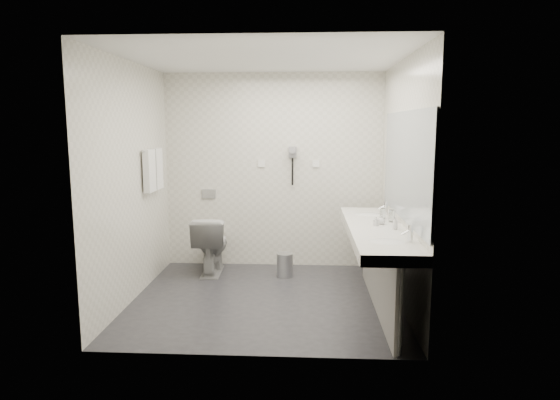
{
  "coord_description": "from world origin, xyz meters",
  "views": [
    {
      "loc": [
        0.43,
        -4.94,
        1.84
      ],
      "look_at": [
        0.15,
        0.15,
        1.05
      ],
      "focal_mm": 31.05,
      "sensor_mm": 36.0,
      "label": 1
    }
  ],
  "objects": [
    {
      "name": "soap_bottle_a",
      "position": [
        1.12,
        -0.19,
        0.9
      ],
      "size": [
        0.06,
        0.06,
        0.09
      ],
      "primitive_type": "imported",
      "rotation": [
        0.0,
        0.0,
        0.69
      ],
      "color": "silver",
      "rests_on": "vanity_counter"
    },
    {
      "name": "vanity_counter",
      "position": [
        1.12,
        -0.2,
        0.8
      ],
      "size": [
        0.55,
        2.2,
        0.1
      ],
      "primitive_type": "cube",
      "color": "white",
      "rests_on": "floor"
    },
    {
      "name": "floor",
      "position": [
        0.0,
        0.0,
        0.0
      ],
      "size": [
        2.8,
        2.8,
        0.0
      ],
      "primitive_type": "plane",
      "color": "#29282E",
      "rests_on": "ground"
    },
    {
      "name": "basin_near",
      "position": [
        1.12,
        -0.85,
        0.83
      ],
      "size": [
        0.4,
        0.31,
        0.05
      ],
      "primitive_type": "ellipsoid",
      "color": "white",
      "rests_on": "vanity_counter"
    },
    {
      "name": "flush_plate",
      "position": [
        -0.85,
        1.29,
        0.95
      ],
      "size": [
        0.18,
        0.02,
        0.12
      ],
      "primitive_type": "cube",
      "color": "#B2B5BA",
      "rests_on": "wall_back"
    },
    {
      "name": "toilet",
      "position": [
        -0.76,
        0.9,
        0.36
      ],
      "size": [
        0.43,
        0.73,
        0.72
      ],
      "primitive_type": "imported",
      "rotation": [
        0.0,
        0.0,
        3.17
      ],
      "color": "white",
      "rests_on": "floor"
    },
    {
      "name": "glass_right",
      "position": [
        1.25,
        0.2,
        0.91
      ],
      "size": [
        0.07,
        0.07,
        0.11
      ],
      "primitive_type": "cylinder",
      "rotation": [
        0.0,
        0.0,
        -0.16
      ],
      "color": "silver",
      "rests_on": "vanity_counter"
    },
    {
      "name": "vanity_post_far",
      "position": [
        1.18,
        0.84,
        0.38
      ],
      "size": [
        0.06,
        0.06,
        0.75
      ],
      "primitive_type": "cylinder",
      "color": "silver",
      "rests_on": "floor"
    },
    {
      "name": "faucet_far",
      "position": [
        1.32,
        0.45,
        0.92
      ],
      "size": [
        0.04,
        0.04,
        0.15
      ],
      "primitive_type": "cylinder",
      "color": "silver",
      "rests_on": "vanity_counter"
    },
    {
      "name": "glass_left",
      "position": [
        1.32,
        0.04,
        0.91
      ],
      "size": [
        0.08,
        0.08,
        0.12
      ],
      "primitive_type": "cylinder",
      "rotation": [
        0.0,
        0.0,
        0.16
      ],
      "color": "silver",
      "rests_on": "vanity_counter"
    },
    {
      "name": "dryer_cord",
      "position": [
        0.25,
        1.26,
        1.25
      ],
      "size": [
        0.02,
        0.02,
        0.35
      ],
      "primitive_type": "cylinder",
      "color": "black",
      "rests_on": "dryer_cradle"
    },
    {
      "name": "towel_far",
      "position": [
        -1.34,
        0.69,
        1.33
      ],
      "size": [
        0.07,
        0.24,
        0.48
      ],
      "primitive_type": "cube",
      "color": "white",
      "rests_on": "towel_rail"
    },
    {
      "name": "pedal_bin",
      "position": [
        0.17,
        0.78,
        0.14
      ],
      "size": [
        0.25,
        0.25,
        0.28
      ],
      "primitive_type": "cylinder",
      "rotation": [
        0.0,
        0.0,
        0.28
      ],
      "color": "#B2B5BA",
      "rests_on": "floor"
    },
    {
      "name": "wall_left",
      "position": [
        -1.4,
        0.0,
        1.25
      ],
      "size": [
        0.0,
        2.6,
        2.6
      ],
      "primitive_type": "plane",
      "rotation": [
        1.57,
        0.0,
        1.57
      ],
      "color": "silver",
      "rests_on": "floor"
    },
    {
      "name": "soap_bottle_b",
      "position": [
        1.19,
        -0.11,
        0.9
      ],
      "size": [
        0.08,
        0.08,
        0.09
      ],
      "primitive_type": "imported",
      "rotation": [
        0.0,
        0.0,
        -0.16
      ],
      "color": "silver",
      "rests_on": "vanity_counter"
    },
    {
      "name": "ceiling",
      "position": [
        0.0,
        0.0,
        2.5
      ],
      "size": [
        2.8,
        2.8,
        0.0
      ],
      "primitive_type": "plane",
      "rotation": [
        3.14,
        0.0,
        0.0
      ],
      "color": "white",
      "rests_on": "wall_back"
    },
    {
      "name": "dryer_cradle",
      "position": [
        0.25,
        1.27,
        1.5
      ],
      "size": [
        0.1,
        0.04,
        0.14
      ],
      "primitive_type": "cube",
      "color": "gray",
      "rests_on": "wall_back"
    },
    {
      "name": "vanity_panel",
      "position": [
        1.15,
        -0.2,
        0.38
      ],
      "size": [
        0.03,
        2.15,
        0.75
      ],
      "primitive_type": "cube",
      "color": "gray",
      "rests_on": "floor"
    },
    {
      "name": "switch_plate_a",
      "position": [
        -0.15,
        1.29,
        1.35
      ],
      "size": [
        0.09,
        0.02,
        0.09
      ],
      "primitive_type": "cube",
      "color": "white",
      "rests_on": "wall_back"
    },
    {
      "name": "soap_bottle_c",
      "position": [
        1.28,
        -0.34,
        0.91
      ],
      "size": [
        0.05,
        0.05,
        0.13
      ],
      "primitive_type": "imported",
      "rotation": [
        0.0,
        0.0,
        -0.14
      ],
      "color": "silver",
      "rests_on": "vanity_counter"
    },
    {
      "name": "basin_far",
      "position": [
        1.12,
        0.45,
        0.83
      ],
      "size": [
        0.4,
        0.31,
        0.05
      ],
      "primitive_type": "ellipsoid",
      "color": "white",
      "rests_on": "vanity_counter"
    },
    {
      "name": "towel_near",
      "position": [
        -1.34,
        0.41,
        1.33
      ],
      "size": [
        0.07,
        0.24,
        0.48
      ],
      "primitive_type": "cube",
      "color": "white",
      "rests_on": "towel_rail"
    },
    {
      "name": "wall_front",
      "position": [
        0.0,
        -1.3,
        1.25
      ],
      "size": [
        2.8,
        0.0,
        2.8
      ],
      "primitive_type": "plane",
      "rotation": [
        -1.57,
        0.0,
        0.0
      ],
      "color": "silver",
      "rests_on": "floor"
    },
    {
      "name": "towel_rail",
      "position": [
        -1.35,
        0.55,
        1.55
      ],
      "size": [
        0.02,
        0.62,
        0.02
      ],
      "primitive_type": "cylinder",
      "rotation": [
        1.57,
        0.0,
        0.0
      ],
      "color": "silver",
      "rests_on": "wall_left"
    },
    {
      "name": "bin_lid",
      "position": [
        0.17,
        0.78,
        0.29
      ],
      "size": [
        0.2,
        0.2,
        0.02
      ],
      "primitive_type": "cylinder",
      "color": "#B2B5BA",
      "rests_on": "pedal_bin"
    },
    {
      "name": "wall_back",
      "position": [
        0.0,
        1.3,
        1.25
      ],
      "size": [
        2.8,
        0.0,
        2.8
      ],
      "primitive_type": "plane",
      "rotation": [
        1.57,
        0.0,
        0.0
      ],
      "color": "silver",
      "rests_on": "floor"
    },
    {
      "name": "dryer_barrel",
      "position": [
        0.25,
        1.2,
        1.53
      ],
      "size": [
        0.08,
        0.14,
        0.08
      ],
      "primitive_type": "cylinder",
      "rotation": [
        1.57,
        0.0,
        0.0
      ],
      "color": "gray",
      "rests_on": "dryer_cradle"
    },
    {
      "name": "faucet_near",
      "position": [
        1.32,
        -0.85,
        0.92
      ],
      "size": [
        0.04,
        0.04,
        0.15
      ],
      "primitive_type": "cylinder",
      "color": "silver",
      "rests_on": "vanity_counter"
    },
    {
      "name": "mirror",
      "position": [
        1.39,
        -0.2,
        1.45
      ],
      "size": [
        0.02,
        2.2,
        1.05
      ],
      "primitive_type": "cube",
      "color": "#B2BCC6",
      "rests_on": "wall_right"
    },
    {
      "name": "switch_plate_b",
      "position": [
        0.55,
        1.29,
        1.35
      ],
      "size": [
        0.09,
        0.02,
        0.09
      ],
      "primitive_type": "cube",
      "color": "white",
      "rests_on": "wall_back"
    },
    {
      "name": "vanity_post_near",
      "position": [
        1.18,
        -1.24,
        0.38
      ],
      "size": [
        0.06,
        0.06,
        0.75
      ],
      "primitive_type": "cylinder",
      "color": "silver",
      "rests_on": "floor"
    },
    {
      "name": "wall_right",
      "position": [
        1.4,
        0.0,
        1.25
      ],
      "size": [
        0.0,
        2.6,
        2.6
      ],
      "primitive_type": "plane",
      "rotation": [
        1.57,
        0.0,
        -1.57
      ],
      "color": "silver",
      "rests_on": "floor"
    }
  ]
}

